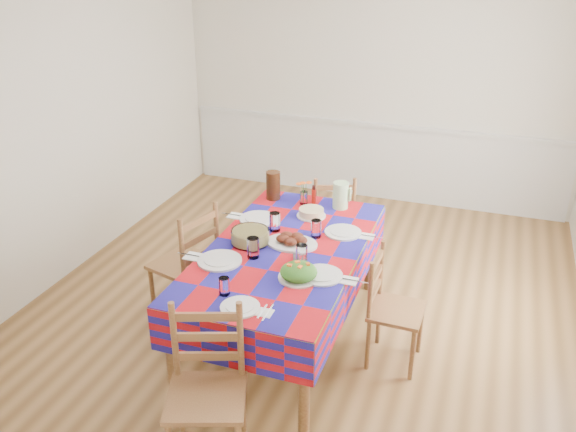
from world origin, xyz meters
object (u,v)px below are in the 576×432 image
(tea_pitcher, at_px, (273,185))
(chair_far, at_px, (332,220))
(chair_near, at_px, (207,392))
(meat_platter, at_px, (292,241))
(chair_right, at_px, (391,310))
(chair_left, at_px, (188,265))
(green_pitcher, at_px, (341,195))
(dining_table, at_px, (285,259))

(tea_pitcher, xyz_separation_m, chair_far, (0.42, 0.45, -0.46))
(chair_near, height_order, chair_far, chair_near)
(meat_platter, xyz_separation_m, chair_right, (0.79, -0.08, -0.39))
(chair_far, xyz_separation_m, chair_right, (0.80, -1.29, -0.02))
(meat_platter, xyz_separation_m, chair_far, (-0.01, 1.21, -0.37))
(tea_pitcher, height_order, chair_right, tea_pitcher)
(chair_far, distance_m, chair_left, 1.54)
(chair_near, bearing_deg, green_pitcher, 64.65)
(tea_pitcher, bearing_deg, green_pitcher, 0.89)
(dining_table, xyz_separation_m, meat_platter, (0.03, 0.08, 0.12))
(dining_table, distance_m, meat_platter, 0.15)
(chair_far, bearing_deg, green_pitcher, 91.56)
(chair_near, relative_size, chair_far, 1.10)
(dining_table, distance_m, green_pitcher, 0.89)
(tea_pitcher, relative_size, chair_near, 0.24)
(chair_left, bearing_deg, dining_table, 106.48)
(dining_table, bearing_deg, chair_near, -90.70)
(chair_far, bearing_deg, dining_table, 68.74)
(green_pitcher, bearing_deg, tea_pitcher, -179.11)
(chair_left, bearing_deg, meat_platter, 111.78)
(tea_pitcher, distance_m, chair_far, 0.77)
(chair_left, bearing_deg, green_pitcher, 146.10)
(green_pitcher, height_order, tea_pitcher, tea_pitcher)
(chair_far, height_order, chair_right, chair_far)
(chair_near, bearing_deg, chair_far, 69.60)
(dining_table, height_order, chair_far, chair_far)
(green_pitcher, relative_size, chair_right, 0.25)
(green_pitcher, bearing_deg, chair_right, -53.68)
(dining_table, relative_size, chair_right, 2.30)
(chair_near, bearing_deg, meat_platter, 68.49)
(chair_left, distance_m, chair_right, 1.63)
(meat_platter, height_order, chair_right, chair_right)
(chair_far, relative_size, chair_right, 1.04)
(chair_near, xyz_separation_m, chair_far, (0.03, 2.57, -0.05))
(tea_pitcher, height_order, chair_far, tea_pitcher)
(tea_pitcher, bearing_deg, chair_far, 46.97)
(tea_pitcher, distance_m, chair_right, 1.56)
(meat_platter, height_order, chair_near, chair_near)
(chair_right, bearing_deg, chair_far, 33.38)
(meat_platter, xyz_separation_m, chair_left, (-0.84, -0.09, -0.32))
(chair_right, bearing_deg, green_pitcher, 37.79)
(chair_near, bearing_deg, chair_right, 37.36)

